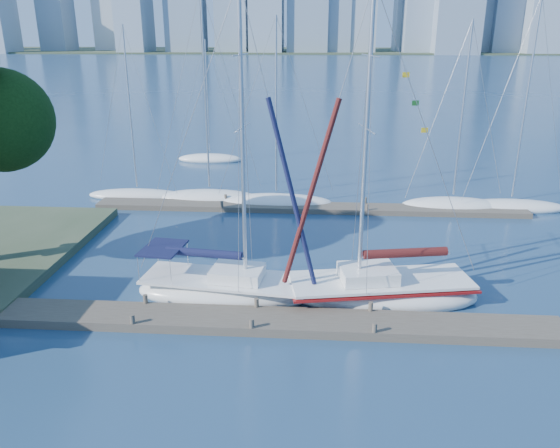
{
  "coord_description": "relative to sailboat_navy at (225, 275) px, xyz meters",
  "views": [
    {
      "loc": [
        2.53,
        -20.46,
        11.95
      ],
      "look_at": [
        0.82,
        4.0,
        3.21
      ],
      "focal_mm": 35.0,
      "sensor_mm": 36.0,
      "label": 1
    }
  ],
  "objects": [
    {
      "name": "far_dock",
      "position": [
        3.64,
        13.47,
        -0.97
      ],
      "size": [
        30.0,
        1.8,
        0.36
      ],
      "primitive_type": "cube",
      "color": "#4E4439",
      "rests_on": "ground"
    },
    {
      "name": "near_dock",
      "position": [
        1.64,
        -2.53,
        -0.95
      ],
      "size": [
        26.0,
        2.0,
        0.4
      ],
      "primitive_type": "cube",
      "color": "#4E4439",
      "rests_on": "ground"
    },
    {
      "name": "bg_boat_0",
      "position": [
        -9.26,
        15.57,
        -0.91
      ],
      "size": [
        7.67,
        4.85,
        12.62
      ],
      "rotation": [
        0.0,
        0.0,
        -0.42
      ],
      "color": "white",
      "rests_on": "ground"
    },
    {
      "name": "bg_boat_6",
      "position": [
        -6.16,
        28.07,
        -0.9
      ],
      "size": [
        6.42,
        3.05,
        11.5
      ],
      "rotation": [
        0.0,
        0.0,
        0.16
      ],
      "color": "white",
      "rests_on": "ground"
    },
    {
      "name": "bg_boat_4",
      "position": [
        13.76,
        14.46,
        -0.87
      ],
      "size": [
        7.49,
        3.96,
        12.97
      ],
      "rotation": [
        0.0,
        0.0,
        0.23
      ],
      "color": "white",
      "rests_on": "ground"
    },
    {
      "name": "bg_boat_5",
      "position": [
        17.83,
        14.57,
        -0.88
      ],
      "size": [
        8.01,
        4.1,
        14.39
      ],
      "rotation": [
        0.0,
        0.0,
        0.27
      ],
      "color": "white",
      "rests_on": "ground"
    },
    {
      "name": "bg_boat_1",
      "position": [
        -3.69,
        15.18,
        -0.85
      ],
      "size": [
        7.92,
        4.2,
        15.14
      ],
      "rotation": [
        0.0,
        0.0,
        0.25
      ],
      "color": "white",
      "rests_on": "ground"
    },
    {
      "name": "far_shore",
      "position": [
        1.64,
        317.47,
        -1.15
      ],
      "size": [
        800.0,
        100.0,
        1.5
      ],
      "primitive_type": "cube",
      "color": "#38472D",
      "rests_on": "ground"
    },
    {
      "name": "ground",
      "position": [
        1.64,
        -2.53,
        -1.15
      ],
      "size": [
        700.0,
        700.0,
        0.0
      ],
      "primitive_type": "plane",
      "color": "navy",
      "rests_on": "ground"
    },
    {
      "name": "bg_boat_2",
      "position": [
        1.3,
        14.43,
        -0.87
      ],
      "size": [
        8.51,
        3.87,
        13.25
      ],
      "rotation": [
        0.0,
        0.0,
        0.18
      ],
      "color": "white",
      "rests_on": "ground"
    },
    {
      "name": "sailboat_navy",
      "position": [
        0.0,
        0.0,
        0.0
      ],
      "size": [
        8.68,
        3.76,
        14.43
      ],
      "rotation": [
        0.0,
        0.0,
        -0.12
      ],
      "color": "white",
      "rests_on": "ground"
    },
    {
      "name": "sailboat_maroon",
      "position": [
        7.22,
        0.22,
        -0.07
      ],
      "size": [
        9.39,
        4.53,
        14.41
      ],
      "rotation": [
        0.0,
        0.0,
        0.18
      ],
      "color": "white",
      "rests_on": "ground"
    }
  ]
}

